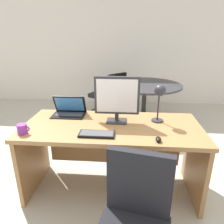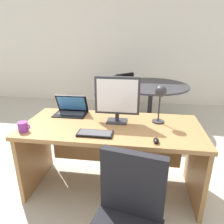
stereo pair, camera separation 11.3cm
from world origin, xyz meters
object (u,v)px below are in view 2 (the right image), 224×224
at_px(meeting_table, 151,94).
at_px(meeting_chair_near, 120,95).
at_px(desk_lamp, 160,96).
at_px(desk, 112,142).
at_px(meeting_chair_far, 112,98).
at_px(keyboard, 95,134).
at_px(laptop, 71,108).
at_px(monitor, 117,97).
at_px(coffee_mug, 23,127).
at_px(mouse, 156,141).

distance_m(meeting_table, meeting_chair_near, 0.92).
bearing_deg(desk_lamp, desk, -171.96).
bearing_deg(meeting_chair_far, desk, -81.82).
bearing_deg(keyboard, laptop, 127.82).
distance_m(monitor, coffee_mug, 0.90).
height_order(laptop, desk_lamp, desk_lamp).
xyz_separation_m(laptop, mouse, (0.89, -0.55, -0.05)).
xyz_separation_m(desk_lamp, meeting_chair_far, (-0.78, 2.21, -0.69)).
bearing_deg(laptop, mouse, -31.77).
xyz_separation_m(mouse, meeting_chair_near, (-0.59, 2.80, -0.42)).
height_order(keyboard, meeting_chair_near, meeting_chair_near).
bearing_deg(laptop, meeting_table, 59.99).
bearing_deg(meeting_chair_near, coffee_mug, -101.91).
xyz_separation_m(desk, meeting_chair_near, (-0.18, 2.46, -0.19)).
bearing_deg(monitor, meeting_table, 77.24).
bearing_deg(mouse, meeting_chair_near, 101.94).
relative_size(desk, monitor, 3.77).
bearing_deg(mouse, desk_lamp, 83.94).
xyz_separation_m(monitor, keyboard, (-0.15, -0.32, -0.24)).
height_order(mouse, coffee_mug, coffee_mug).
bearing_deg(mouse, meeting_table, 88.97).
xyz_separation_m(desk, desk_lamp, (0.45, 0.06, 0.49)).
bearing_deg(coffee_mug, meeting_table, 60.23).
bearing_deg(desk_lamp, coffee_mug, -163.40).
bearing_deg(mouse, keyboard, 172.31).
xyz_separation_m(desk_lamp, coffee_mug, (-1.22, -0.36, -0.23)).
bearing_deg(keyboard, desk, 68.28).
distance_m(laptop, mouse, 1.05).
height_order(laptop, meeting_chair_far, laptop).
bearing_deg(monitor, meeting_chair_far, 99.41).
distance_m(desk, coffee_mug, 0.86).
xyz_separation_m(desk_lamp, meeting_chair_near, (-0.64, 2.39, -0.68)).
xyz_separation_m(monitor, meeting_chair_far, (-0.37, 2.23, -0.67)).
bearing_deg(meeting_table, laptop, -120.01).
distance_m(coffee_mug, meeting_table, 2.45).
distance_m(keyboard, coffee_mug, 0.66).
xyz_separation_m(desk, mouse, (0.41, -0.35, 0.23)).
height_order(keyboard, desk_lamp, desk_lamp).
bearing_deg(coffee_mug, monitor, 22.72).
relative_size(monitor, keyboard, 1.47).
height_order(desk_lamp, meeting_table, desk_lamp).
bearing_deg(meeting_table, coffee_mug, -119.77).
bearing_deg(coffee_mug, laptop, 61.01).
distance_m(monitor, meeting_chair_far, 2.36).
xyz_separation_m(coffee_mug, meeting_table, (1.21, 2.12, -0.23)).
height_order(monitor, laptop, monitor).
distance_m(desk, mouse, 0.58).
height_order(desk_lamp, coffee_mug, desk_lamp).
relative_size(desk, meeting_chair_far, 2.02).
height_order(laptop, mouse, laptop).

